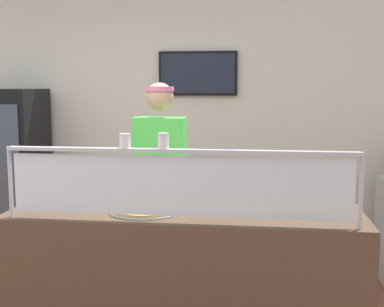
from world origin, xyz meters
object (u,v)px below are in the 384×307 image
at_px(pizza_server, 143,206).
at_px(drink_fridge, 9,176).
at_px(parmesan_shaker, 125,142).
at_px(worker_figure, 161,182).
at_px(pepper_flake_shaker, 163,142).
at_px(pizza_tray, 146,208).

bearing_deg(pizza_server, drink_fridge, 120.94).
height_order(parmesan_shaker, worker_figure, worker_figure).
bearing_deg(pepper_flake_shaker, pizza_tray, 122.90).
bearing_deg(pizza_server, parmesan_shaker, -117.33).
xyz_separation_m(parmesan_shaker, worker_figure, (0.03, 0.92, -0.41)).
relative_size(pizza_tray, pepper_flake_shaker, 5.29).
distance_m(pizza_tray, pizza_server, 0.03).
bearing_deg(worker_figure, parmesan_shaker, -91.80).
height_order(pepper_flake_shaker, worker_figure, worker_figure).
bearing_deg(pepper_flake_shaker, pizza_server, 127.97).
relative_size(pizza_tray, drink_fridge, 0.28).
height_order(worker_figure, drink_fridge, worker_figure).
xyz_separation_m(worker_figure, drink_fridge, (-1.71, 0.93, -0.15)).
bearing_deg(parmesan_shaker, pizza_tray, 75.58).
distance_m(parmesan_shaker, drink_fridge, 2.56).
bearing_deg(drink_fridge, parmesan_shaker, -47.74).
relative_size(pepper_flake_shaker, drink_fridge, 0.05).
height_order(pizza_server, worker_figure, worker_figure).
xyz_separation_m(pizza_server, worker_figure, (-0.02, 0.69, 0.02)).
distance_m(pizza_tray, parmesan_shaker, 0.52).
height_order(pizza_tray, pepper_flake_shaker, pepper_flake_shaker).
relative_size(pizza_tray, pizza_server, 1.72).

